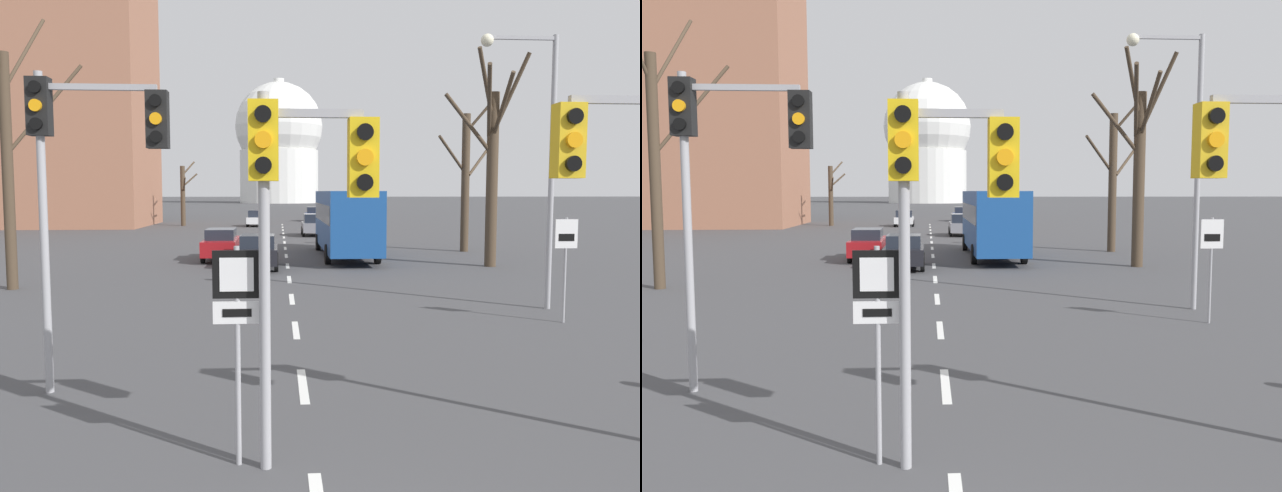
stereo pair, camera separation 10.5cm
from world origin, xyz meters
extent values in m
cube|color=silver|center=(0.00, 6.86, 0.00)|extent=(0.16, 2.00, 0.01)
cube|color=silver|center=(0.00, 11.36, 0.00)|extent=(0.16, 2.00, 0.01)
cube|color=silver|center=(0.00, 15.86, 0.00)|extent=(0.16, 2.00, 0.01)
cube|color=silver|center=(0.00, 20.36, 0.00)|extent=(0.16, 2.00, 0.01)
cube|color=silver|center=(0.00, 24.86, 0.00)|extent=(0.16, 2.00, 0.01)
cube|color=silver|center=(0.00, 29.36, 0.00)|extent=(0.16, 2.00, 0.01)
cube|color=silver|center=(0.00, 33.86, 0.00)|extent=(0.16, 2.00, 0.01)
cube|color=silver|center=(0.00, 38.36, 0.00)|extent=(0.16, 2.00, 0.01)
cube|color=silver|center=(0.00, 42.86, 0.00)|extent=(0.16, 2.00, 0.01)
cube|color=silver|center=(0.00, 47.36, 0.00)|extent=(0.16, 2.00, 0.01)
cube|color=silver|center=(0.00, 51.86, 0.00)|extent=(0.16, 2.00, 0.01)
cube|color=silver|center=(0.00, 56.36, 0.00)|extent=(0.16, 2.00, 0.01)
cube|color=silver|center=(0.00, 60.86, 0.00)|extent=(0.16, 2.00, 0.01)
cylinder|color=#9E9EA3|center=(-0.60, 3.56, 2.33)|extent=(0.14, 0.14, 4.65)
cube|color=yellow|center=(-0.60, 3.56, 4.07)|extent=(0.36, 0.28, 0.96)
cylinder|color=black|center=(-0.60, 3.39, 4.37)|extent=(0.20, 0.06, 0.20)
cylinder|color=orange|center=(-0.60, 3.39, 4.07)|extent=(0.20, 0.06, 0.20)
cylinder|color=black|center=(-0.60, 3.39, 3.77)|extent=(0.20, 0.06, 0.20)
cube|color=#9E9EA3|center=(0.01, 3.56, 4.40)|extent=(1.21, 0.10, 0.10)
cube|color=yellow|center=(0.61, 3.56, 3.87)|extent=(0.36, 0.28, 0.96)
cylinder|color=black|center=(0.61, 3.39, 4.17)|extent=(0.20, 0.06, 0.20)
cylinder|color=orange|center=(0.61, 3.39, 3.87)|extent=(0.20, 0.06, 0.20)
cylinder|color=black|center=(0.61, 3.39, 3.57)|extent=(0.20, 0.06, 0.20)
cube|color=#9E9EA3|center=(4.11, 3.88, 4.65)|extent=(1.56, 0.10, 0.10)
cube|color=gold|center=(3.33, 3.88, 4.12)|extent=(0.36, 0.28, 0.96)
cylinder|color=black|center=(3.33, 3.71, 4.41)|extent=(0.20, 0.06, 0.20)
cylinder|color=orange|center=(3.33, 3.71, 4.12)|extent=(0.20, 0.06, 0.20)
cylinder|color=black|center=(3.33, 3.71, 3.82)|extent=(0.20, 0.06, 0.20)
cylinder|color=#9E9EA3|center=(-4.39, 6.79, 2.73)|extent=(0.14, 0.14, 5.45)
cube|color=black|center=(-4.39, 6.79, 4.87)|extent=(0.36, 0.28, 0.96)
cylinder|color=black|center=(-4.39, 6.62, 5.17)|extent=(0.20, 0.06, 0.20)
cylinder|color=orange|center=(-4.39, 6.62, 4.87)|extent=(0.20, 0.06, 0.20)
cylinder|color=black|center=(-4.39, 6.62, 4.57)|extent=(0.20, 0.06, 0.20)
cube|color=#9E9EA3|center=(-3.42, 6.79, 5.20)|extent=(1.94, 0.10, 0.10)
cube|color=black|center=(-2.45, 6.79, 4.67)|extent=(0.36, 0.28, 0.96)
cylinder|color=black|center=(-2.45, 6.62, 4.97)|extent=(0.20, 0.06, 0.20)
cylinder|color=orange|center=(-2.45, 6.62, 4.67)|extent=(0.20, 0.06, 0.20)
cylinder|color=black|center=(-2.45, 6.62, 4.37)|extent=(0.20, 0.06, 0.20)
cylinder|color=#9E9EA3|center=(-0.94, 3.69, 1.40)|extent=(0.07, 0.07, 2.79)
cube|color=black|center=(-0.94, 3.67, 2.44)|extent=(0.60, 0.03, 0.60)
cube|color=white|center=(-0.94, 3.65, 2.44)|extent=(0.42, 0.01, 0.42)
cube|color=white|center=(-0.94, 3.67, 1.96)|extent=(0.60, 0.03, 0.28)
cube|color=black|center=(-0.94, 3.65, 1.96)|extent=(0.36, 0.01, 0.10)
cylinder|color=#9E9EA3|center=(7.10, 11.78, 1.40)|extent=(0.07, 0.07, 2.79)
cube|color=white|center=(7.10, 11.76, 2.36)|extent=(0.60, 0.03, 0.76)
cube|color=black|center=(7.10, 11.74, 2.27)|extent=(0.42, 0.01, 0.19)
cylinder|color=#9E9EA3|center=(7.53, 13.71, 3.96)|extent=(0.16, 0.16, 7.92)
cube|color=#9E9EA3|center=(6.53, 13.71, 7.82)|extent=(2.00, 0.10, 0.10)
sphere|color=#F2EAC6|center=(5.53, 13.71, 7.74)|extent=(0.36, 0.36, 0.36)
cube|color=navy|center=(3.64, 68.65, 0.65)|extent=(1.68, 3.81, 0.60)
cube|color=#1E232D|center=(3.64, 68.46, 1.31)|extent=(1.43, 1.83, 0.71)
cylinder|color=black|center=(2.85, 69.83, 0.35)|extent=(0.18, 0.71, 0.71)
cylinder|color=black|center=(4.43, 69.83, 0.35)|extent=(0.18, 0.71, 0.71)
cylinder|color=black|center=(2.85, 67.47, 0.35)|extent=(0.18, 0.71, 0.71)
cylinder|color=black|center=(4.43, 67.47, 0.35)|extent=(0.18, 0.71, 0.71)
cube|color=black|center=(-1.35, 23.93, 0.65)|extent=(1.76, 3.81, 0.69)
cube|color=#1E232D|center=(-1.35, 23.74, 1.27)|extent=(1.50, 1.83, 0.54)
cylinder|color=black|center=(-2.18, 25.11, 0.30)|extent=(0.18, 0.61, 0.61)
cylinder|color=black|center=(-0.52, 25.11, 0.30)|extent=(0.18, 0.61, 0.61)
cylinder|color=black|center=(-2.18, 22.75, 0.30)|extent=(0.18, 0.61, 0.61)
cylinder|color=black|center=(-0.52, 22.75, 0.30)|extent=(0.18, 0.61, 0.61)
cube|color=silver|center=(-2.56, 58.25, 0.62)|extent=(1.85, 4.19, 0.62)
cube|color=#1E232D|center=(-2.56, 58.04, 1.27)|extent=(1.57, 2.01, 0.67)
cylinder|color=black|center=(-3.44, 59.55, 0.31)|extent=(0.18, 0.62, 0.62)
cylinder|color=black|center=(-1.69, 59.55, 0.31)|extent=(0.18, 0.62, 0.62)
cylinder|color=black|center=(-3.44, 56.95, 0.31)|extent=(0.18, 0.62, 0.62)
cylinder|color=black|center=(-1.69, 56.95, 0.31)|extent=(0.18, 0.62, 0.62)
cube|color=slate|center=(2.36, 44.66, 0.69)|extent=(1.81, 4.05, 0.71)
cube|color=#1E232D|center=(2.36, 44.46, 1.38)|extent=(1.54, 1.95, 0.67)
cylinder|color=black|center=(1.51, 45.92, 0.33)|extent=(0.18, 0.67, 0.67)
cylinder|color=black|center=(3.22, 45.92, 0.33)|extent=(0.18, 0.67, 0.67)
cylinder|color=black|center=(1.51, 43.41, 0.33)|extent=(0.18, 0.67, 0.67)
cylinder|color=black|center=(3.22, 43.41, 0.33)|extent=(0.18, 0.67, 0.67)
cube|color=maroon|center=(-3.28, 27.59, 0.70)|extent=(1.66, 4.51, 0.75)
cube|color=#1E232D|center=(-3.28, 27.37, 1.34)|extent=(1.41, 2.16, 0.52)
cylinder|color=black|center=(-4.06, 28.99, 0.33)|extent=(0.18, 0.65, 0.65)
cylinder|color=black|center=(-2.51, 28.99, 0.33)|extent=(0.18, 0.65, 0.65)
cylinder|color=black|center=(-4.06, 26.20, 0.33)|extent=(0.18, 0.65, 0.65)
cylinder|color=black|center=(-2.51, 26.20, 0.33)|extent=(0.18, 0.65, 0.65)
cube|color=#19478C|center=(3.12, 28.66, 1.98)|extent=(2.50, 10.80, 3.00)
cube|color=black|center=(3.12, 28.66, 2.35)|extent=(2.52, 10.26, 0.90)
cylinder|color=black|center=(1.92, 32.44, 0.48)|extent=(0.26, 0.96, 0.96)
cylinder|color=black|center=(4.32, 32.44, 0.48)|extent=(0.26, 0.96, 0.96)
cylinder|color=black|center=(1.92, 25.42, 0.48)|extent=(0.26, 0.96, 0.96)
cylinder|color=black|center=(4.32, 25.42, 0.48)|extent=(0.26, 0.96, 0.96)
cylinder|color=#473828|center=(-9.85, 18.56, 4.13)|extent=(0.38, 0.38, 8.25)
cylinder|color=#473828|center=(-9.57, 19.81, 8.52)|extent=(0.61, 2.62, 3.02)
cylinder|color=#473828|center=(-8.73, 19.26, 6.44)|extent=(2.28, 1.60, 3.41)
cylinder|color=#473828|center=(10.31, 31.23, 3.93)|extent=(0.47, 0.47, 7.87)
cylinder|color=#473828|center=(11.15, 31.03, 7.87)|extent=(1.81, 0.59, 2.18)
cylinder|color=#473828|center=(9.23, 30.40, 5.58)|extent=(2.04, 2.01, 1.89)
cylinder|color=#473828|center=(11.68, 32.30, 5.59)|extent=(2.58, 2.52, 2.56)
cylinder|color=#473828|center=(-9.96, 59.51, 3.00)|extent=(0.46, 0.46, 6.00)
cylinder|color=#473828|center=(-9.66, 58.57, 4.13)|extent=(0.61, 2.01, 1.53)
cylinder|color=#473828|center=(-9.41, 60.16, 5.82)|extent=(1.09, 1.51, 1.45)
cylinder|color=#473828|center=(-9.27, 59.84, 4.60)|extent=(1.47, 0.88, 1.42)
cylinder|color=#473828|center=(9.37, 24.05, 3.97)|extent=(0.52, 0.52, 7.94)
cylinder|color=#473828|center=(8.64, 22.53, 7.28)|extent=(1.32, 3.25, 2.81)
cylinder|color=#473828|center=(8.20, 23.84, 6.45)|extent=(2.48, 0.64, 2.77)
cylinder|color=#473828|center=(9.40, 22.97, 7.17)|extent=(0.24, 2.29, 2.68)
cylinder|color=#473828|center=(8.71, 23.23, 8.18)|extent=(1.39, 1.86, 2.87)
cylinder|color=#473828|center=(9.94, 23.46, 7.80)|extent=(1.30, 1.37, 3.43)
cylinder|color=silver|center=(0.00, 184.13, 7.79)|extent=(23.37, 23.37, 15.58)
sphere|color=silver|center=(0.00, 184.13, 22.72)|extent=(25.96, 25.96, 25.96)
cylinder|color=silver|center=(0.00, 184.13, 34.40)|extent=(3.12, 3.12, 4.54)
cube|color=#9E664C|center=(-22.43, 60.35, 13.87)|extent=(18.00, 14.00, 27.74)
camera|label=1|loc=(-0.43, -4.03, 3.47)|focal=35.00mm
camera|label=2|loc=(-0.32, -4.04, 3.47)|focal=35.00mm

